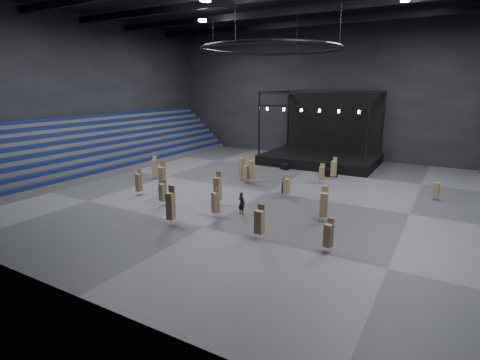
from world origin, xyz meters
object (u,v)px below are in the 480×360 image
Objects in this scene: man_center at (242,203)px; flight_case_mid at (325,171)px; chair_stack_3 at (154,167)px; chair_stack_10 at (251,169)px; chair_stack_6 at (163,192)px; chair_stack_7 at (436,189)px; chair_stack_13 at (322,173)px; crew_member at (284,185)px; chair_stack_0 at (218,188)px; chair_stack_16 at (139,182)px; chair_stack_4 at (328,235)px; chair_stack_11 at (216,202)px; stage at (322,152)px; chair_stack_8 at (246,172)px; chair_stack_1 at (171,205)px; chair_stack_12 at (162,178)px; chair_stack_9 at (334,168)px; chair_stack_15 at (324,204)px; flight_case_right at (331,173)px; chair_stack_5 at (287,186)px; flight_case_left at (284,167)px; chair_stack_2 at (260,221)px; chair_stack_14 at (242,166)px.

flight_case_mid is at bearing -80.48° from man_center.
chair_stack_3 is 0.88× the size of chair_stack_10.
chair_stack_6 is 24.07m from chair_stack_7.
chair_stack_10 is 1.37× the size of chair_stack_13.
crew_member is at bearing -153.23° from chair_stack_7.
chair_stack_0 reaches higher than chair_stack_13.
chair_stack_16 is (-13.29, -12.59, 0.14)m from chair_stack_13.
chair_stack_4 is 9.58m from chair_stack_11.
stage reaches higher than chair_stack_3.
chair_stack_8 is 0.64m from chair_stack_10.
chair_stack_1 is at bearing -63.81° from chair_stack_10.
chair_stack_3 reaches higher than flight_case_mid.
chair_stack_11 is 1.57× the size of crew_member.
stage reaches higher than chair_stack_12.
flight_case_mid is 2.22m from chair_stack_9.
chair_stack_1 is 8.71m from chair_stack_16.
chair_stack_10 reaches higher than chair_stack_4.
chair_stack_15 reaches higher than chair_stack_6.
flight_case_mid is 21.35m from chair_stack_1.
flight_case_right is at bearing 92.66° from chair_stack_15.
chair_stack_11 reaches higher than chair_stack_5.
stage reaches higher than chair_stack_4.
chair_stack_6 reaches higher than man_center.
chair_stack_4 is at bearing -60.06° from flight_case_left.
crew_member is at bearing -112.97° from chair_stack_13.
chair_stack_2 reaches higher than chair_stack_6.
chair_stack_1 is 1.63× the size of man_center.
stage is 22.87m from man_center.
chair_stack_14 reaches higher than chair_stack_2.
flight_case_mid is at bearing 98.73° from chair_stack_13.
chair_stack_0 is at bearing -12.65° from chair_stack_12.
stage is 4.90× the size of chair_stack_10.
chair_stack_5 is at bearing -87.31° from chair_stack_9.
chair_stack_7 is at bearing -121.95° from man_center.
chair_stack_15 is (9.64, -15.02, 1.04)m from flight_case_left.
chair_stack_3 is at bearing 173.55° from chair_stack_4.
chair_stack_3 reaches higher than man_center.
chair_stack_15 is (3.70, -10.86, 0.28)m from chair_stack_13.
chair_stack_5 is at bearing -102.97° from chair_stack_13.
stage is 6.49× the size of chair_stack_4.
chair_stack_12 reaches higher than chair_stack_8.
chair_stack_10 is at bearing 121.14° from chair_stack_2.
chair_stack_0 is 5.54m from chair_stack_1.
chair_stack_0 is 8.00m from chair_stack_10.
chair_stack_11 reaches higher than chair_stack_7.
chair_stack_5 is at bearing -5.74° from chair_stack_10.
chair_stack_3 is at bearing -160.61° from chair_stack_7.
chair_stack_16 is at bearing -164.77° from chair_stack_11.
flight_case_mid is at bearing 68.22° from chair_stack_0.
chair_stack_8 is at bearing 0.10° from chair_stack_3.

